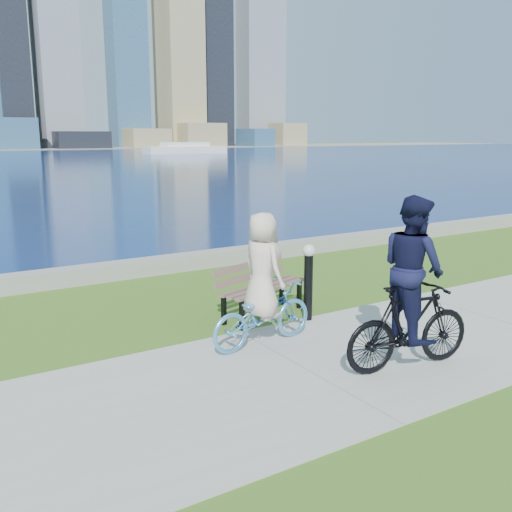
{
  "coord_description": "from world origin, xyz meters",
  "views": [
    {
      "loc": [
        -8.35,
        -5.68,
        3.09
      ],
      "look_at": [
        -3.4,
        2.21,
        1.1
      ],
      "focal_mm": 40.0,
      "sensor_mm": 36.0,
      "label": 1
    }
  ],
  "objects": [
    {
      "name": "concrete_path",
      "position": [
        0.0,
        0.0,
        0.01
      ],
      "size": [
        80.0,
        3.5,
        0.02
      ],
      "primitive_type": "cube",
      "color": "#989994",
      "rests_on": "ground"
    },
    {
      "name": "ferry_far",
      "position": [
        32.17,
        80.69,
        0.76
      ],
      "size": [
        13.46,
        3.85,
        1.83
      ],
      "color": "white",
      "rests_on": "ground"
    },
    {
      "name": "park_bench",
      "position": [
        -3.25,
        2.36,
        0.56
      ],
      "size": [
        1.88,
        1.12,
        0.92
      ],
      "rotation": [
        0.0,
        0.0,
        0.31
      ],
      "color": "black",
      "rests_on": "ground"
    },
    {
      "name": "seawall",
      "position": [
        0.0,
        6.2,
        0.17
      ],
      "size": [
        90.0,
        0.5,
        0.35
      ],
      "primitive_type": "cube",
      "color": "gray",
      "rests_on": "ground"
    },
    {
      "name": "bollard_lamp",
      "position": [
        -2.71,
        1.66,
        0.75
      ],
      "size": [
        0.21,
        0.21,
        1.32
      ],
      "color": "black",
      "rests_on": "ground"
    },
    {
      "name": "cyclist_woman",
      "position": [
        -4.0,
        1.09,
        0.76
      ],
      "size": [
        0.81,
        1.84,
        1.99
      ],
      "rotation": [
        0.0,
        0.0,
        1.68
      ],
      "color": "#57A0D5",
      "rests_on": "ground"
    },
    {
      "name": "cyclist_man",
      "position": [
        -2.81,
        -0.68,
        0.99
      ],
      "size": [
        0.85,
        1.98,
        2.32
      ],
      "rotation": [
        0.0,
        0.0,
        1.41
      ],
      "color": "black",
      "rests_on": "ground"
    },
    {
      "name": "ground",
      "position": [
        0.0,
        0.0,
        0.0
      ],
      "size": [
        320.0,
        320.0,
        0.0
      ],
      "primitive_type": "plane",
      "color": "#375B18",
      "rests_on": "ground"
    }
  ]
}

